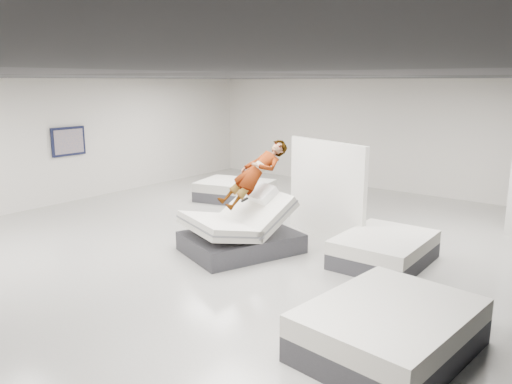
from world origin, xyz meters
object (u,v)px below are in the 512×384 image
(person, at_px, (255,185))
(remote, at_px, (245,200))
(divider_panel, at_px, (326,190))
(wall_poster, at_px, (68,141))
(flat_bed_right_far, at_px, (384,249))
(hero_bed, at_px, (240,232))
(flat_bed_right_near, at_px, (389,330))
(flat_bed_left_far, at_px, (235,191))

(person, height_order, remote, person)
(person, bearing_deg, remote, -57.85)
(divider_panel, bearing_deg, wall_poster, -149.56)
(flat_bed_right_far, bearing_deg, hero_bed, -155.91)
(person, xyz_separation_m, wall_poster, (-6.16, 0.05, 0.37))
(remote, bearing_deg, divider_panel, 91.99)
(divider_panel, xyz_separation_m, flat_bed_right_near, (2.84, -3.42, -0.70))
(flat_bed_right_far, bearing_deg, flat_bed_right_near, -65.35)
(hero_bed, height_order, flat_bed_left_far, hero_bed)
(flat_bed_left_far, height_order, wall_poster, wall_poster)
(person, bearing_deg, divider_panel, 84.49)
(wall_poster, bearing_deg, flat_bed_right_near, -11.89)
(flat_bed_right_far, bearing_deg, wall_poster, -175.17)
(flat_bed_right_near, bearing_deg, flat_bed_left_far, 143.09)
(remote, height_order, flat_bed_left_far, remote)
(divider_panel, height_order, flat_bed_right_near, divider_panel)
(flat_bed_right_near, height_order, wall_poster, wall_poster)
(flat_bed_right_near, height_order, flat_bed_left_far, flat_bed_right_near)
(remote, relative_size, divider_panel, 0.06)
(hero_bed, relative_size, person, 1.47)
(remote, xyz_separation_m, wall_poster, (-6.25, 0.46, 0.56))
(hero_bed, xyz_separation_m, remote, (0.20, -0.11, 0.66))
(person, distance_m, remote, 0.45)
(flat_bed_right_far, distance_m, flat_bed_right_near, 3.03)
(hero_bed, bearing_deg, flat_bed_right_far, 24.09)
(flat_bed_right_far, height_order, flat_bed_left_far, flat_bed_left_far)
(flat_bed_left_far, bearing_deg, flat_bed_right_near, -36.91)
(hero_bed, height_order, wall_poster, wall_poster)
(divider_panel, distance_m, flat_bed_left_far, 3.90)
(person, distance_m, divider_panel, 1.61)
(hero_bed, distance_m, person, 0.91)
(hero_bed, relative_size, flat_bed_right_near, 1.06)
(flat_bed_right_near, xyz_separation_m, flat_bed_left_far, (-6.41, 4.82, -0.03))
(hero_bed, height_order, flat_bed_right_far, hero_bed)
(hero_bed, distance_m, flat_bed_right_near, 4.03)
(flat_bed_right_far, relative_size, flat_bed_right_near, 0.81)
(person, bearing_deg, hero_bed, -90.00)
(remote, height_order, flat_bed_right_near, remote)
(person, relative_size, flat_bed_right_far, 0.89)
(person, xyz_separation_m, flat_bed_right_far, (2.28, 0.77, -0.98))
(wall_poster, bearing_deg, person, -0.51)
(remote, xyz_separation_m, divider_panel, (0.61, 1.83, -0.05))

